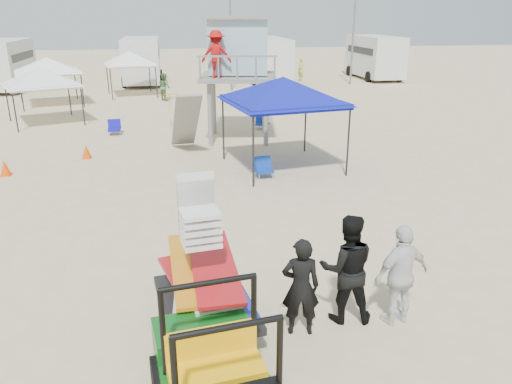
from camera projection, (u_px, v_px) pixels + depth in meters
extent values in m
plane|color=beige|center=(257.00, 327.00, 8.32)|extent=(140.00, 140.00, 0.00)
cube|color=black|center=(205.00, 303.00, 8.06)|extent=(1.67, 2.23, 0.13)
cylinder|color=black|center=(169.00, 320.00, 8.04)|extent=(0.29, 0.57, 0.54)
imported|color=black|center=(301.00, 287.00, 7.91)|extent=(0.66, 0.49, 1.68)
imported|color=black|center=(347.00, 268.00, 8.24)|extent=(1.04, 0.88, 1.91)
imported|color=silver|center=(401.00, 275.00, 8.17)|extent=(1.11, 0.67, 1.77)
cylinder|color=gray|center=(215.00, 116.00, 19.11)|extent=(0.18, 0.18, 2.46)
cube|color=gray|center=(238.00, 77.00, 19.85)|extent=(3.39, 3.39, 0.16)
cube|color=#9BBCC8|center=(237.00, 46.00, 19.73)|extent=(2.55, 2.31, 2.07)
imported|color=#B20F0F|center=(221.00, 55.00, 18.49)|extent=(1.12, 0.64, 1.73)
cylinder|color=black|center=(242.00, 148.00, 14.85)|extent=(0.06, 0.06, 2.27)
pyramid|color=#0F18A4|center=(283.00, 77.00, 15.94)|extent=(3.85, 3.85, 0.80)
cube|color=#0F18A4|center=(283.00, 102.00, 16.21)|extent=(3.85, 3.85, 0.18)
cylinder|color=black|center=(3.00, 110.00, 21.88)|extent=(0.06, 0.06, 1.84)
pyramid|color=white|center=(39.00, 67.00, 22.87)|extent=(3.91, 3.91, 0.80)
cube|color=white|center=(42.00, 85.00, 23.14)|extent=(3.91, 3.91, 0.18)
cylinder|color=black|center=(14.00, 93.00, 26.47)|extent=(0.06, 0.06, 1.88)
pyramid|color=white|center=(46.00, 57.00, 27.57)|extent=(3.98, 3.98, 0.80)
cube|color=white|center=(48.00, 72.00, 27.84)|extent=(3.98, 3.98, 0.18)
cylinder|color=black|center=(107.00, 83.00, 29.79)|extent=(0.06, 0.06, 1.98)
pyramid|color=white|center=(129.00, 51.00, 30.66)|extent=(3.29, 3.29, 0.80)
cube|color=white|center=(130.00, 64.00, 30.93)|extent=(3.29, 3.29, 0.18)
imported|color=yellow|center=(170.00, 109.00, 22.90)|extent=(2.34, 2.36, 1.56)
cone|color=#FD4408|center=(5.00, 168.00, 15.99)|extent=(0.34, 0.34, 0.50)
cone|color=#E54E07|center=(86.00, 151.00, 17.91)|extent=(0.34, 0.34, 0.50)
cube|color=#1110B0|center=(114.00, 130.00, 21.35)|extent=(0.59, 0.56, 0.06)
cube|color=#1110B0|center=(114.00, 124.00, 21.51)|extent=(0.56, 0.23, 0.44)
cylinder|color=#B2B2B7|center=(109.00, 134.00, 21.17)|extent=(0.03, 0.03, 0.20)
cube|color=#0F38A4|center=(264.00, 171.00, 15.79)|extent=(0.60, 0.57, 0.06)
cube|color=#0F38A4|center=(263.00, 163.00, 15.95)|extent=(0.56, 0.24, 0.44)
cylinder|color=#B2B2B7|center=(258.00, 177.00, 15.61)|extent=(0.03, 0.03, 0.20)
cube|color=#0E2B9B|center=(262.00, 124.00, 22.44)|extent=(0.71, 0.70, 0.06)
cube|color=#0E2B9B|center=(261.00, 119.00, 22.59)|extent=(0.56, 0.41, 0.44)
cylinder|color=#B2B2B7|center=(258.00, 128.00, 22.26)|extent=(0.03, 0.03, 0.20)
cube|color=silver|center=(5.00, 63.00, 33.59)|extent=(2.50, 6.80, 3.00)
cube|color=black|center=(3.00, 56.00, 33.44)|extent=(2.54, 5.44, 0.50)
cube|color=silver|center=(142.00, 59.00, 36.44)|extent=(2.50, 6.50, 3.00)
cube|color=black|center=(141.00, 53.00, 36.29)|extent=(2.54, 5.20, 0.50)
cylinder|color=black|center=(124.00, 82.00, 34.76)|extent=(0.25, 0.80, 0.80)
cube|color=silver|center=(266.00, 59.00, 36.51)|extent=(2.50, 7.00, 3.00)
cube|color=black|center=(266.00, 53.00, 36.36)|extent=(2.54, 5.60, 0.50)
cylinder|color=black|center=(255.00, 82.00, 34.69)|extent=(0.25, 0.80, 0.80)
cube|color=silver|center=(375.00, 56.00, 39.36)|extent=(2.50, 6.60, 3.00)
cube|color=black|center=(375.00, 50.00, 39.21)|extent=(2.54, 5.28, 0.50)
cylinder|color=black|center=(368.00, 77.00, 37.65)|extent=(0.25, 0.80, 0.80)
cylinder|color=slate|center=(230.00, 28.00, 32.48)|extent=(0.14, 0.14, 8.00)
cylinder|color=slate|center=(354.00, 27.00, 35.33)|extent=(0.14, 0.14, 8.00)
imported|color=#BED750|center=(301.00, 70.00, 37.88)|extent=(0.64, 0.75, 1.73)
imported|color=#4E7546|center=(164.00, 87.00, 29.63)|extent=(0.93, 0.98, 1.60)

